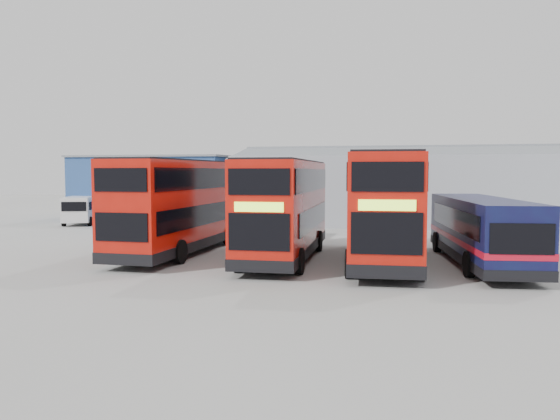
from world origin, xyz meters
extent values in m
plane|color=gray|center=(0.00, 0.00, 0.00)|extent=(120.00, 120.00, 0.00)
cube|color=navy|center=(-14.00, 18.00, 2.50)|extent=(12.00, 8.00, 5.00)
cube|color=slate|center=(-14.00, 18.00, 5.05)|extent=(12.30, 8.30, 0.15)
cube|color=#4777CB|center=(-14.00, 13.90, 3.00)|extent=(3.96, 0.15, 1.40)
cube|color=#999EA7|center=(8.00, 20.00, 2.50)|extent=(30.00, 12.00, 5.00)
cube|color=slate|center=(8.00, 17.20, 5.25)|extent=(30.50, 6.33, 1.29)
cube|color=slate|center=(8.00, 22.80, 5.25)|extent=(30.50, 6.33, 1.29)
cube|color=#B9140A|center=(-5.28, 0.94, 2.35)|extent=(2.71, 10.46, 4.01)
cube|color=black|center=(-5.28, 0.94, 0.54)|extent=(2.75, 10.50, 0.45)
cube|color=black|center=(-4.03, 0.52, 1.88)|extent=(0.24, 8.82, 0.94)
cube|color=black|center=(-6.55, 0.57, 1.88)|extent=(0.24, 8.82, 0.94)
cube|color=black|center=(-4.02, 0.91, 3.57)|extent=(0.27, 9.81, 0.94)
cube|color=black|center=(-6.54, 0.97, 3.57)|extent=(0.27, 9.81, 0.94)
cube|color=black|center=(-5.16, 6.16, 1.78)|extent=(2.23, 0.10, 1.34)
cube|color=black|center=(-5.16, 6.16, 3.57)|extent=(2.23, 0.10, 0.94)
cube|color=#A3D52C|center=(-5.16, 6.17, 2.68)|extent=(1.78, 0.08, 0.35)
cube|color=black|center=(-5.39, -4.28, 1.78)|extent=(2.18, 0.10, 1.09)
cube|color=black|center=(-5.39, -4.28, 3.57)|extent=(2.18, 0.10, 0.89)
cube|color=black|center=(-5.28, 0.94, 4.38)|extent=(2.55, 10.30, 0.10)
cylinder|color=black|center=(-4.01, 4.53, 0.52)|extent=(0.34, 1.04, 1.03)
cylinder|color=black|center=(-6.39, 4.58, 0.52)|extent=(0.34, 1.04, 1.03)
cylinder|color=black|center=(-4.15, -1.71, 0.52)|extent=(0.34, 1.04, 1.03)
cylinder|color=black|center=(-6.53, -1.66, 0.52)|extent=(0.34, 1.04, 1.03)
cube|color=#B9140A|center=(-0.08, 0.54, 2.32)|extent=(2.73, 10.34, 3.96)
cube|color=black|center=(-0.08, 0.54, 0.54)|extent=(2.77, 10.38, 0.44)
cube|color=black|center=(-1.33, 0.90, 1.86)|extent=(0.29, 8.71, 0.93)
cube|color=black|center=(1.15, 0.97, 1.86)|extent=(0.29, 8.71, 0.93)
cube|color=black|center=(-1.32, 0.51, 3.52)|extent=(0.31, 9.69, 0.93)
cube|color=black|center=(1.17, 0.57, 3.52)|extent=(0.31, 9.69, 0.93)
cube|color=black|center=(0.06, -4.62, 1.76)|extent=(2.20, 0.11, 1.32)
cube|color=black|center=(0.06, -4.62, 3.52)|extent=(2.20, 0.11, 0.93)
cube|color=#A3D52C|center=(0.06, -4.63, 2.64)|extent=(1.76, 0.09, 0.34)
cube|color=black|center=(-0.22, 5.70, 1.76)|extent=(2.15, 0.11, 1.08)
cube|color=black|center=(-0.22, 5.70, 3.52)|extent=(2.15, 0.11, 0.88)
cube|color=black|center=(-0.08, 0.54, 4.33)|extent=(2.58, 10.19, 0.10)
cylinder|color=black|center=(-1.15, -3.06, 0.51)|extent=(0.34, 1.03, 1.02)
cylinder|color=black|center=(1.19, -3.00, 0.51)|extent=(0.34, 1.03, 1.02)
cylinder|color=black|center=(-1.32, 3.10, 0.51)|extent=(0.34, 1.03, 1.02)
cylinder|color=black|center=(1.03, 3.17, 0.51)|extent=(0.34, 1.03, 1.02)
cube|color=#B9140A|center=(4.17, 0.48, 2.45)|extent=(3.15, 10.94, 4.17)
cube|color=black|center=(4.17, 0.48, 0.57)|extent=(3.19, 10.98, 0.46)
cube|color=black|center=(2.84, 0.82, 1.96)|extent=(0.54, 9.16, 0.98)
cube|color=black|center=(5.46, 0.96, 1.96)|extent=(0.54, 9.16, 0.98)
cube|color=black|center=(2.87, 0.41, 3.71)|extent=(0.60, 10.19, 0.98)
cube|color=black|center=(5.48, 0.55, 3.71)|extent=(0.60, 10.19, 0.98)
cube|color=black|center=(4.46, -4.94, 1.85)|extent=(2.32, 0.17, 1.39)
cube|color=black|center=(4.46, -4.94, 3.71)|extent=(2.32, 0.17, 0.98)
cube|color=#A3D52C|center=(4.46, -4.95, 2.78)|extent=(1.85, 0.14, 0.36)
cube|color=black|center=(3.88, 5.91, 1.85)|extent=(2.27, 0.17, 1.13)
cube|color=black|center=(3.88, 5.91, 3.71)|extent=(2.27, 0.17, 0.93)
cube|color=black|center=(4.17, 0.48, 4.55)|extent=(2.99, 10.78, 0.10)
cylinder|color=black|center=(3.14, -3.34, 0.54)|extent=(0.39, 1.09, 1.07)
cylinder|color=black|center=(5.61, -3.21, 0.54)|extent=(0.39, 1.09, 1.07)
cylinder|color=black|center=(2.79, 3.14, 0.54)|extent=(0.39, 1.09, 1.07)
cylinder|color=black|center=(5.26, 3.28, 0.54)|extent=(0.39, 1.09, 1.07)
cube|color=#0D1539|center=(8.17, 0.77, 1.55)|extent=(3.42, 10.35, 2.45)
cube|color=black|center=(8.17, 0.77, 0.49)|extent=(3.46, 10.39, 0.37)
cube|color=red|center=(8.17, 0.77, 1.11)|extent=(3.45, 10.38, 0.23)
cube|color=black|center=(9.37, 0.63, 1.94)|extent=(0.98, 8.45, 0.88)
cube|color=black|center=(7.04, 0.37, 1.94)|extent=(0.98, 8.45, 0.88)
cube|color=black|center=(7.61, 5.84, 1.71)|extent=(2.07, 0.28, 1.20)
cube|color=black|center=(8.74, -4.29, 1.71)|extent=(2.02, 0.27, 1.02)
cylinder|color=black|center=(8.87, 4.47, 0.48)|extent=(0.40, 0.99, 0.96)
cylinder|color=black|center=(6.67, 4.23, 0.48)|extent=(0.40, 0.99, 0.96)
cylinder|color=black|center=(9.59, -1.95, 0.48)|extent=(0.40, 0.99, 0.96)
cylinder|color=black|center=(7.39, -2.19, 0.48)|extent=(0.40, 0.99, 0.96)
cube|color=silver|center=(-18.17, 13.26, 1.17)|extent=(3.32, 5.03, 1.78)
cube|color=black|center=(-17.38, 11.04, 1.45)|extent=(1.60, 0.60, 0.65)
cube|color=black|center=(-18.57, 11.54, 1.45)|extent=(0.32, 0.81, 0.56)
cube|color=black|center=(-16.77, 12.17, 1.45)|extent=(0.32, 0.81, 0.56)
cylinder|color=black|center=(-18.48, 11.47, 0.34)|extent=(0.44, 0.71, 0.67)
cylinder|color=black|center=(-16.79, 12.06, 0.34)|extent=(0.44, 0.71, 0.67)
cylinder|color=black|center=(-19.54, 14.46, 0.34)|extent=(0.44, 0.71, 0.67)
cylinder|color=black|center=(-17.85, 15.06, 0.34)|extent=(0.44, 0.71, 0.67)
camera|label=1|loc=(4.85, -23.00, 3.87)|focal=35.00mm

